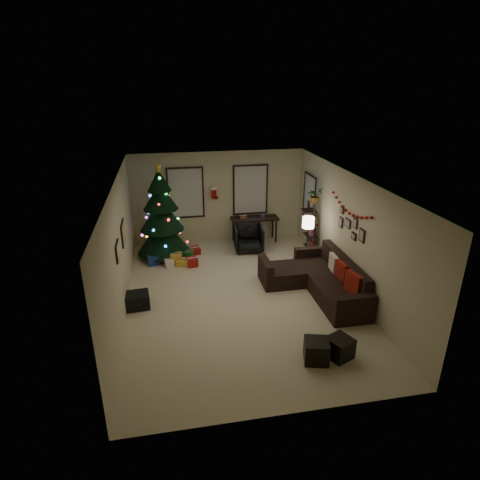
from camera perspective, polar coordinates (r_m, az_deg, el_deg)
name	(u,v)px	position (r m, az deg, el deg)	size (l,w,h in m)	color
floor	(241,297)	(9.23, 0.08, -8.06)	(7.00, 7.00, 0.00)	beige
ceiling	(241,180)	(8.21, 0.09, 8.47)	(7.00, 7.00, 0.00)	white
wall_back	(218,198)	(11.90, -3.07, 6.02)	(5.00, 5.00, 0.00)	beige
wall_front	(289,338)	(5.64, 6.91, -13.67)	(5.00, 5.00, 0.00)	beige
wall_left	(120,251)	(8.56, -16.60, -1.45)	(7.00, 7.00, 0.00)	beige
wall_right	(350,234)	(9.39, 15.25, 0.80)	(7.00, 7.00, 0.00)	beige
window_back_left	(186,193)	(11.74, -7.70, 6.63)	(1.05, 0.06, 1.50)	#728CB2
window_back_right	(250,190)	(11.97, 1.47, 7.14)	(1.05, 0.06, 1.50)	#728CB2
window_right_wall	(310,197)	(11.55, 9.87, 6.00)	(0.06, 0.90, 1.30)	#728CB2
christmas_tree	(162,218)	(11.06, -11.03, 3.02)	(1.43, 1.43, 2.66)	black
presents	(176,258)	(11.00, -9.05, -2.48)	(1.50, 1.10, 0.30)	#14591E
sofa	(319,280)	(9.53, 11.16, -5.56)	(1.85, 2.69, 0.86)	black
pillow_red_a	(353,283)	(8.76, 15.75, -5.95)	(0.12, 0.46, 0.46)	maroon
pillow_red_b	(341,271)	(9.23, 14.17, -4.27)	(0.11, 0.41, 0.41)	maroon
pillow_cream	(333,263)	(9.60, 13.10, -3.18)	(0.11, 0.39, 0.39)	beige
ottoman_near	(316,351)	(7.40, 10.76, -15.17)	(0.42, 0.42, 0.40)	black
ottoman_far	(339,348)	(7.57, 13.90, -14.58)	(0.40, 0.40, 0.38)	black
desk	(255,220)	(12.02, 2.08, 2.78)	(1.40, 0.50, 0.76)	black
desk_chair	(249,238)	(11.46, 1.24, 0.26)	(0.73, 0.69, 0.75)	black
bookshelf	(311,231)	(11.08, 10.06, 1.25)	(0.30, 0.47, 1.56)	black
potted_plant	(315,193)	(10.69, 10.57, 6.55)	(0.50, 0.43, 0.55)	#4C4C4C
floor_lamp	(308,226)	(10.25, 9.61, 2.00)	(0.30, 0.30, 1.40)	black
art_map	(123,233)	(9.13, -16.21, 0.97)	(0.04, 0.60, 0.50)	black
art_abstract	(118,251)	(7.98, -16.95, -1.52)	(0.04, 0.45, 0.35)	black
gallery	(351,226)	(9.24, 15.47, 1.91)	(0.03, 1.25, 0.54)	black
garland	(350,208)	(9.18, 15.32, 4.36)	(0.08, 1.90, 0.30)	#A5140C
stocking_left	(214,193)	(11.72, -3.70, 6.70)	(0.20, 0.05, 0.36)	#990F0C
stocking_right	(224,192)	(11.97, -2.24, 6.83)	(0.20, 0.05, 0.36)	#990F0C
storage_bin	(134,301)	(9.05, -14.81, -8.34)	(0.66, 0.44, 0.33)	black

